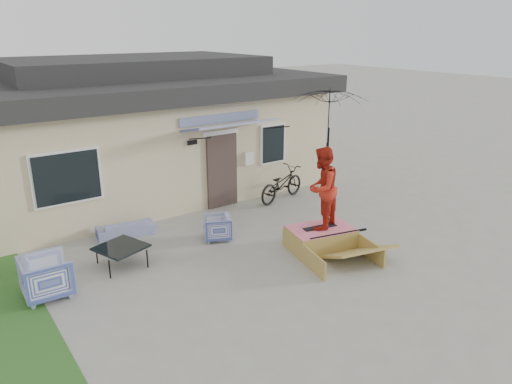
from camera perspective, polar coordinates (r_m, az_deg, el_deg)
ground at (r=10.28m, az=4.49°, el=-9.85°), size 90.00×90.00×0.00m
grass_strip at (r=10.18m, az=-27.62°, el=-12.44°), size 1.40×8.00×0.01m
house at (r=16.27m, az=-13.69°, el=7.69°), size 10.80×8.49×4.10m
loveseat at (r=12.46m, az=-15.08°, el=-3.80°), size 1.43×0.61×0.54m
armchair_left at (r=10.20m, az=-23.35°, el=-8.88°), size 0.83×0.89×0.89m
armchair_right at (r=11.87m, az=-4.59°, el=-4.03°), size 0.81×0.83×0.66m
coffee_table at (r=10.99m, az=-15.47°, el=-7.23°), size 1.17×1.17×0.45m
bicycle at (r=14.45m, az=3.01°, el=1.36°), size 1.99×1.11×1.20m
patio_umbrella at (r=14.76m, az=8.48°, el=6.16°), size 2.76×2.67×2.20m
skate_ramp at (r=11.50m, az=7.57°, el=-5.38°), size 1.85×2.22×0.49m
skateboard at (r=11.43m, az=7.50°, el=-4.05°), size 0.86×0.35×0.05m
skater at (r=11.09m, az=7.71°, el=0.62°), size 1.14×1.03×1.91m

